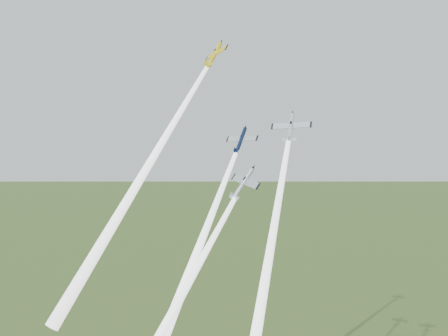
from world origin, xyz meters
TOP-DOWN VIEW (x-y plane):
  - plane_yellow at (-12.59, 5.99)m, footprint 8.92×8.75m
  - smoke_trail_yellow at (-18.52, -12.82)m, footprint 14.18×37.27m
  - plane_navy at (-3.34, 3.69)m, footprint 8.46×5.84m
  - smoke_trail_navy at (-2.54, -15.26)m, footprint 4.36×36.74m
  - plane_silver_right at (11.78, -0.33)m, footprint 9.54×7.65m
  - plane_silver_low at (5.02, -6.37)m, footprint 10.81×8.02m

SIDE VIEW (x-z plane):
  - smoke_trail_navy at x=-2.54m, z-range 43.43..95.32m
  - smoke_trail_yellow at x=-18.52m, z-range 60.23..114.36m
  - plane_silver_low at x=5.02m, z-range 84.81..93.78m
  - plane_navy at x=-3.34m, z-range 93.37..100.96m
  - plane_silver_right at x=11.78m, z-range 96.19..103.78m
  - plane_yellow at x=-12.59m, z-range 111.45..120.96m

